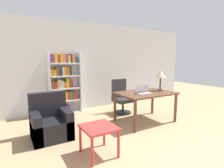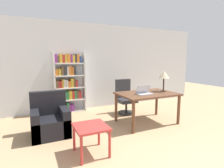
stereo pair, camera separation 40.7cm
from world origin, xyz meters
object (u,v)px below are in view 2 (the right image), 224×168
object	(u,v)px
office_chair	(125,98)
bookshelf	(68,83)
side_table_blue	(91,130)
desk	(147,97)
table_lamp	(164,75)
armchair	(50,121)
laptop	(144,92)

from	to	relation	value
office_chair	bookshelf	world-z (taller)	bookshelf
side_table_blue	bookshelf	size ratio (longest dim) A/B	0.31
desk	side_table_blue	bearing A→B (deg)	-154.65
desk	bookshelf	bearing A→B (deg)	132.16
bookshelf	table_lamp	bearing A→B (deg)	-39.67
side_table_blue	armchair	size ratio (longest dim) A/B	0.62
laptop	side_table_blue	xyz separation A→B (m)	(-1.57, -0.73, -0.39)
laptop	armchair	bearing A→B (deg)	170.07
bookshelf	armchair	bearing A→B (deg)	-114.60
armchair	office_chair	bearing A→B (deg)	17.05
desk	table_lamp	world-z (taller)	table_lamp
laptop	office_chair	world-z (taller)	office_chair
desk	side_table_blue	distance (m)	1.92
armchair	bookshelf	distance (m)	1.73
side_table_blue	bookshelf	xyz separation A→B (m)	(0.14, 2.57, 0.47)
laptop	office_chair	distance (m)	1.10
table_lamp	office_chair	size ratio (longest dim) A/B	0.54
laptop	bookshelf	xyz separation A→B (m)	(-1.43, 1.84, 0.08)
side_table_blue	bookshelf	bearing A→B (deg)	86.94
side_table_blue	bookshelf	world-z (taller)	bookshelf
table_lamp	side_table_blue	distance (m)	2.51
office_chair	side_table_blue	distance (m)	2.40
armchair	side_table_blue	bearing A→B (deg)	-63.87
laptop	side_table_blue	distance (m)	1.77
laptop	office_chair	xyz separation A→B (m)	(0.07, 1.03, -0.35)
desk	armchair	size ratio (longest dim) A/B	1.57
armchair	laptop	bearing A→B (deg)	-9.93
laptop	armchair	distance (m)	2.20
laptop	armchair	world-z (taller)	laptop
armchair	bookshelf	size ratio (longest dim) A/B	0.50
bookshelf	laptop	bearing A→B (deg)	-52.20
desk	laptop	bearing A→B (deg)	-150.40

